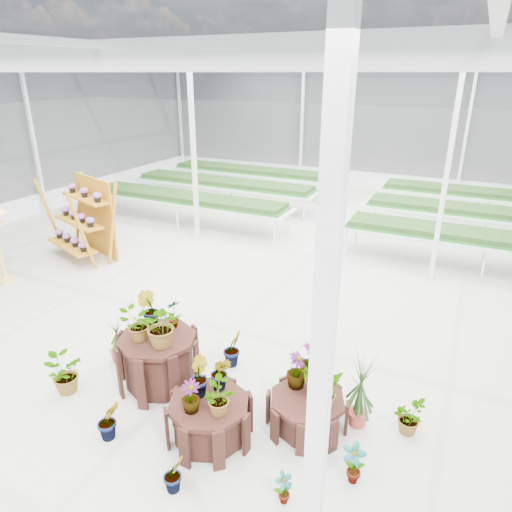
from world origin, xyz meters
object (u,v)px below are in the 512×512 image
at_px(plinth_tall, 159,361).
at_px(shelf_rack, 80,219).
at_px(plinth_low, 307,412).
at_px(plinth_mid, 210,420).

bearing_deg(plinth_tall, shelf_rack, 145.63).
distance_m(plinth_low, shelf_rack, 7.55).
bearing_deg(plinth_mid, shelf_rack, 147.13).
relative_size(plinth_tall, plinth_mid, 1.11).
distance_m(plinth_tall, shelf_rack, 5.67).
bearing_deg(shelf_rack, plinth_low, -5.16).
distance_m(plinth_tall, plinth_mid, 1.35).
xyz_separation_m(plinth_mid, plinth_low, (1.00, 0.70, -0.05)).
bearing_deg(plinth_low, plinth_tall, -177.40).
bearing_deg(shelf_rack, plinth_tall, -15.31).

